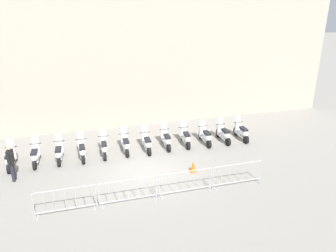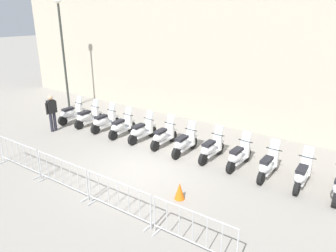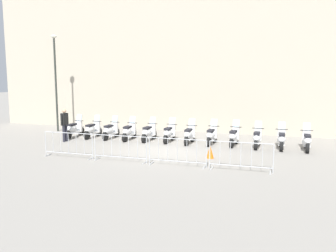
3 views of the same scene
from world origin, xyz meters
The scene contains 20 objects.
ground_plane centered at (0.00, 0.00, 0.00)m, with size 120.00×120.00×0.00m, color gray.
building_facade centered at (-1.27, 6.99, 5.63)m, with size 28.00×2.40×11.26m, color #B2A893.
motorcycle_0 centered at (-6.41, 0.92, 0.45)m, with size 0.62×1.72×1.24m.
motorcycle_1 centered at (-5.32, 1.19, 0.45)m, with size 0.62×1.72×1.24m.
motorcycle_2 centered at (-4.22, 1.40, 0.45)m, with size 0.61×1.72×1.24m.
motorcycle_3 centered at (-3.11, 1.55, 0.45)m, with size 0.68×1.71×1.24m.
motorcycle_4 centered at (-2.03, 1.81, 0.45)m, with size 0.59×1.72×1.24m.
motorcycle_5 centered at (-0.94, 2.06, 0.45)m, with size 0.65×1.72×1.24m.
motorcycle_6 centered at (0.18, 2.13, 0.45)m, with size 0.65×1.72×1.24m.
motorcycle_7 centered at (1.25, 2.46, 0.45)m, with size 0.62×1.72×1.24m.
motorcycle_8 centered at (2.35, 2.66, 0.45)m, with size 0.59×1.72×1.24m.
motorcycle_9 centered at (3.47, 2.72, 0.45)m, with size 0.64×1.72×1.24m.
motorcycle_10 centered at (4.57, 2.92, 0.45)m, with size 0.67×1.71×1.24m.
barrier_segment_0 centered at (-3.10, -2.98, 0.53)m, with size 2.27×0.81×1.07m.
barrier_segment_1 centered at (-0.75, -2.56, 0.53)m, with size 2.27×0.81×1.07m.
barrier_segment_2 centered at (1.60, -2.13, 0.53)m, with size 2.27×0.81×1.07m.
barrier_segment_3 centered at (3.95, -1.71, 0.53)m, with size 2.27×0.81×1.07m.
street_lamp centered at (-8.86, 2.13, 3.56)m, with size 0.36×0.36×5.91m.
officer_near_row_end centered at (-5.89, -0.31, 0.98)m, with size 0.24×0.55×1.73m.
traffic_cone centered at (2.26, -0.34, 0.28)m, with size 0.32×0.32×0.55m, color orange.
Camera 2 is at (8.05, -6.64, 5.52)m, focal length 34.73 mm.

